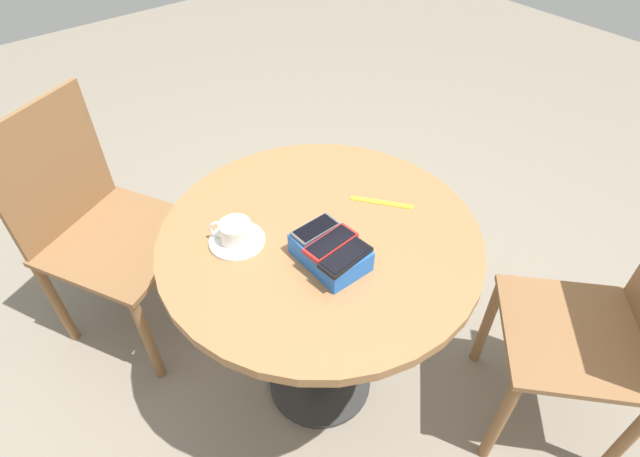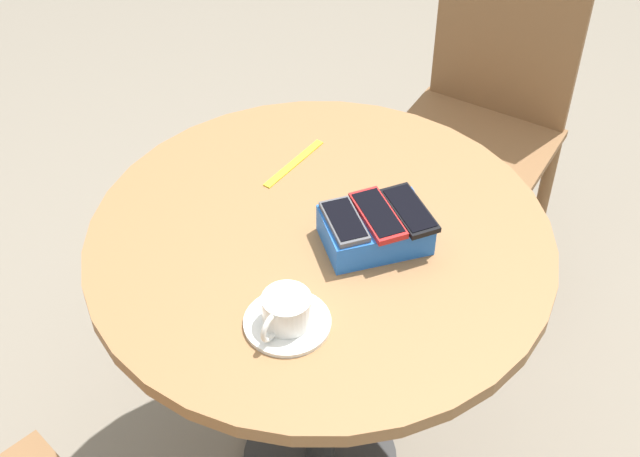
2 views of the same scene
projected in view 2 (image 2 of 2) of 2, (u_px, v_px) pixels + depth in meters
round_table at (320, 284)px, 1.73m from camera, size 0.87×0.87×0.75m
phone_box at (375, 230)px, 1.62m from camera, size 0.19×0.13×0.06m
phone_black at (410, 210)px, 1.60m from camera, size 0.07×0.14×0.01m
phone_red at (378, 215)px, 1.59m from camera, size 0.07×0.14×0.01m
phone_gray at (344, 221)px, 1.58m from camera, size 0.06×0.12×0.01m
saucer at (287, 322)px, 1.49m from camera, size 0.15×0.15×0.01m
coffee_cup at (286, 310)px, 1.46m from camera, size 0.10×0.09×0.06m
lanyard_strap at (294, 163)px, 1.80m from camera, size 0.15×0.12×0.00m
chair_far_side at (479, 125)px, 2.36m from camera, size 0.58×0.58×0.92m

